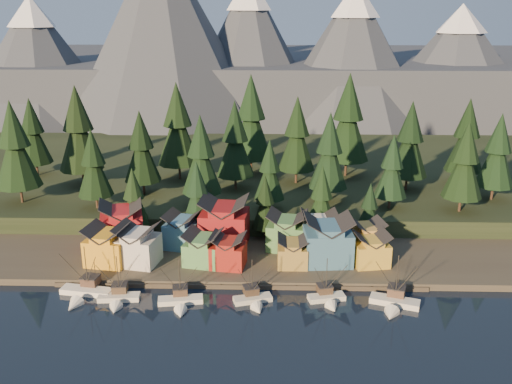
{
  "coord_description": "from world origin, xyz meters",
  "views": [
    {
      "loc": [
        6.33,
        -94.13,
        58.1
      ],
      "look_at": [
        2.96,
        30.0,
        16.85
      ],
      "focal_mm": 40.0,
      "sensor_mm": 36.0,
      "label": 1
    }
  ],
  "objects_px": {
    "boat_5": "(328,293)",
    "boat_2": "(180,296)",
    "boat_0": "(83,287)",
    "house_front_0": "(108,244)",
    "house_back_0": "(122,222)",
    "boat_6": "(395,297)",
    "house_back_1": "(182,229)",
    "boat_3": "(254,294)",
    "house_front_1": "(137,244)",
    "boat_1": "(118,293)"
  },
  "relations": [
    {
      "from": "boat_1",
      "to": "house_front_0",
      "type": "xyz_separation_m",
      "value": [
        -5.94,
        15.26,
        4.15
      ]
    },
    {
      "from": "boat_3",
      "to": "house_front_1",
      "type": "bearing_deg",
      "value": 134.11
    },
    {
      "from": "boat_2",
      "to": "house_front_1",
      "type": "distance_m",
      "value": 20.63
    },
    {
      "from": "boat_5",
      "to": "house_front_1",
      "type": "xyz_separation_m",
      "value": [
        -41.98,
        14.05,
        4.29
      ]
    },
    {
      "from": "boat_3",
      "to": "boat_5",
      "type": "distance_m",
      "value": 15.14
    },
    {
      "from": "boat_3",
      "to": "boat_2",
      "type": "bearing_deg",
      "value": 167.53
    },
    {
      "from": "boat_5",
      "to": "boat_0",
      "type": "bearing_deg",
      "value": 166.16
    },
    {
      "from": "boat_5",
      "to": "house_back_1",
      "type": "height_order",
      "value": "house_back_1"
    },
    {
      "from": "boat_3",
      "to": "boat_5",
      "type": "bearing_deg",
      "value": -12.67
    },
    {
      "from": "boat_6",
      "to": "house_front_0",
      "type": "distance_m",
      "value": 64.0
    },
    {
      "from": "boat_1",
      "to": "boat_2",
      "type": "relative_size",
      "value": 1.02
    },
    {
      "from": "boat_1",
      "to": "boat_6",
      "type": "height_order",
      "value": "boat_6"
    },
    {
      "from": "boat_0",
      "to": "house_front_0",
      "type": "relative_size",
      "value": 1.2
    },
    {
      "from": "boat_3",
      "to": "house_back_1",
      "type": "distance_m",
      "value": 30.89
    },
    {
      "from": "house_front_1",
      "to": "house_back_0",
      "type": "xyz_separation_m",
      "value": [
        -6.22,
        10.66,
        0.88
      ]
    },
    {
      "from": "boat_0",
      "to": "house_front_0",
      "type": "height_order",
      "value": "boat_0"
    },
    {
      "from": "house_back_0",
      "to": "boat_6",
      "type": "bearing_deg",
      "value": -37.42
    },
    {
      "from": "boat_3",
      "to": "house_back_0",
      "type": "bearing_deg",
      "value": 125.54
    },
    {
      "from": "boat_2",
      "to": "house_back_0",
      "type": "height_order",
      "value": "house_back_0"
    },
    {
      "from": "boat_3",
      "to": "house_front_1",
      "type": "relative_size",
      "value": 0.98
    },
    {
      "from": "boat_1",
      "to": "boat_0",
      "type": "bearing_deg",
      "value": 160.49
    },
    {
      "from": "boat_2",
      "to": "house_front_1",
      "type": "xyz_separation_m",
      "value": [
        -12.06,
        16.15,
        4.42
      ]
    },
    {
      "from": "house_front_1",
      "to": "house_back_1",
      "type": "relative_size",
      "value": 1.12
    },
    {
      "from": "boat_0",
      "to": "boat_1",
      "type": "relative_size",
      "value": 1.16
    },
    {
      "from": "boat_6",
      "to": "boat_2",
      "type": "bearing_deg",
      "value": -160.3
    },
    {
      "from": "boat_5",
      "to": "house_back_0",
      "type": "relative_size",
      "value": 0.84
    },
    {
      "from": "boat_0",
      "to": "house_front_0",
      "type": "xyz_separation_m",
      "value": [
        1.76,
        13.21,
        4.12
      ]
    },
    {
      "from": "boat_5",
      "to": "house_back_0",
      "type": "xyz_separation_m",
      "value": [
        -48.2,
        24.7,
        5.18
      ]
    },
    {
      "from": "boat_2",
      "to": "house_back_1",
      "type": "height_order",
      "value": "house_back_1"
    },
    {
      "from": "boat_0",
      "to": "boat_5",
      "type": "xyz_separation_m",
      "value": [
        50.56,
        -0.82,
        -0.05
      ]
    },
    {
      "from": "boat_6",
      "to": "boat_5",
      "type": "bearing_deg",
      "value": -168.09
    },
    {
      "from": "boat_1",
      "to": "house_front_0",
      "type": "distance_m",
      "value": 16.9
    },
    {
      "from": "boat_6",
      "to": "house_back_1",
      "type": "xyz_separation_m",
      "value": [
        -46.41,
        25.28,
        3.79
      ]
    },
    {
      "from": "boat_6",
      "to": "boat_0",
      "type": "bearing_deg",
      "value": -163.12
    },
    {
      "from": "house_front_0",
      "to": "house_back_0",
      "type": "xyz_separation_m",
      "value": [
        0.6,
        10.67,
        1.01
      ]
    },
    {
      "from": "boat_6",
      "to": "house_front_1",
      "type": "xyz_separation_m",
      "value": [
        -55.1,
        15.71,
        4.1
      ]
    },
    {
      "from": "boat_1",
      "to": "boat_3",
      "type": "xyz_separation_m",
      "value": [
        27.75,
        0.2,
        -0.04
      ]
    },
    {
      "from": "boat_3",
      "to": "house_back_0",
      "type": "height_order",
      "value": "house_back_0"
    },
    {
      "from": "boat_1",
      "to": "house_back_1",
      "type": "height_order",
      "value": "house_back_1"
    },
    {
      "from": "boat_0",
      "to": "house_back_1",
      "type": "relative_size",
      "value": 1.32
    },
    {
      "from": "house_back_1",
      "to": "boat_3",
      "type": "bearing_deg",
      "value": -40.52
    },
    {
      "from": "boat_6",
      "to": "house_front_1",
      "type": "height_order",
      "value": "house_front_1"
    },
    {
      "from": "boat_0",
      "to": "house_front_1",
      "type": "height_order",
      "value": "house_front_1"
    },
    {
      "from": "boat_5",
      "to": "boat_2",
      "type": "bearing_deg",
      "value": 171.11
    },
    {
      "from": "boat_1",
      "to": "boat_5",
      "type": "relative_size",
      "value": 1.04
    },
    {
      "from": "boat_6",
      "to": "boat_3",
      "type": "bearing_deg",
      "value": -162.16
    },
    {
      "from": "boat_1",
      "to": "boat_5",
      "type": "height_order",
      "value": "boat_1"
    },
    {
      "from": "boat_0",
      "to": "house_front_0",
      "type": "bearing_deg",
      "value": 91.82
    },
    {
      "from": "boat_1",
      "to": "boat_6",
      "type": "relative_size",
      "value": 0.9
    },
    {
      "from": "boat_0",
      "to": "boat_1",
      "type": "height_order",
      "value": "boat_0"
    }
  ]
}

